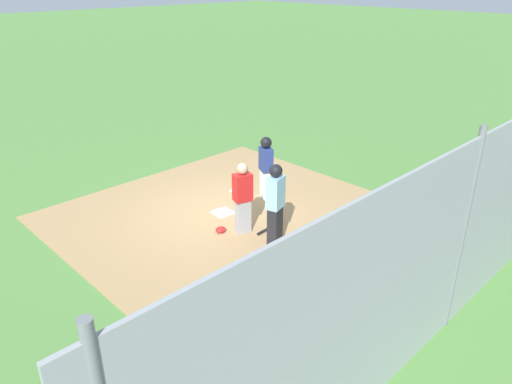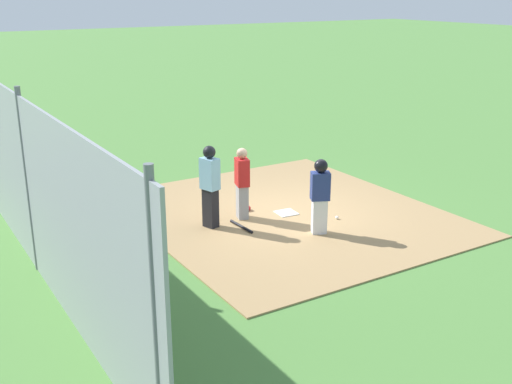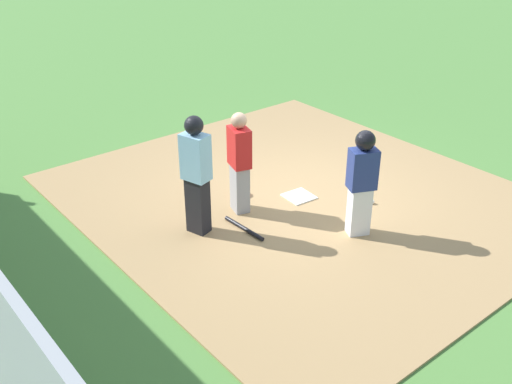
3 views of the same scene
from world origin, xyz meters
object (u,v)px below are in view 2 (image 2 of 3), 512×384
catcher (242,182)px  umpire (210,185)px  runner (320,192)px  baseball (337,218)px  home_plate (286,213)px  baseball_bat (241,226)px  catcher_mask (246,208)px

catcher → umpire: bearing=-156.2°
umpire → runner: (1.51, 1.75, -0.04)m
umpire → runner: bearing=-56.9°
catcher → baseball: catcher is taller
home_plate → baseball_bat: (0.24, -1.33, 0.02)m
home_plate → catcher_mask: (-0.65, -0.68, 0.05)m
umpire → home_plate: bearing=-21.3°
umpire → baseball_bat: umpire is taller
home_plate → catcher_mask: bearing=-133.7°
runner → catcher_mask: bearing=42.0°
catcher → baseball_bat: 1.01m
catcher_mask → runner: bearing=16.3°
runner → baseball: size_ratio=21.55×
catcher_mask → catcher: bearing=-40.8°
catcher → catcher_mask: catcher is taller
catcher → runner: (1.62, 0.90, 0.07)m
home_plate → catcher: catcher is taller
baseball_bat → baseball: bearing=-110.4°
home_plate → catcher_mask: 0.94m
catcher_mask → umpire: bearing=-67.5°
catcher_mask → home_plate: bearing=46.3°
home_plate → runner: size_ratio=0.28×
catcher → baseball: 2.25m
home_plate → baseball: (0.91, 0.74, 0.03)m
home_plate → baseball_bat: bearing=-79.6°
home_plate → baseball: bearing=39.3°
catcher_mask → baseball: bearing=42.4°
catcher → catcher_mask: bearing=65.5°
baseball_bat → baseball: 2.18m
umpire → baseball: umpire is taller
runner → baseball_bat: 1.87m
baseball → umpire: bearing=-112.5°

